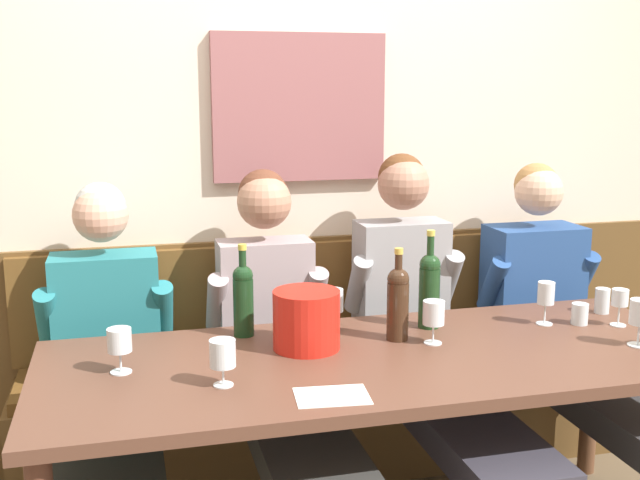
% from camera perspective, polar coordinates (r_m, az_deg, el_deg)
% --- Properties ---
extents(room_wall_back, '(6.80, 0.12, 2.80)m').
position_cam_1_polar(room_wall_back, '(3.33, -0.62, 7.94)').
color(room_wall_back, beige).
rests_on(room_wall_back, ground).
extents(wood_wainscot_panel, '(6.80, 0.03, 0.96)m').
position_cam_1_polar(wood_wainscot_panel, '(3.46, -0.35, -7.56)').
color(wood_wainscot_panel, brown).
rests_on(wood_wainscot_panel, ground).
extents(wall_bench, '(2.52, 0.42, 0.94)m').
position_cam_1_polar(wall_bench, '(3.34, 0.55, -11.89)').
color(wall_bench, brown).
rests_on(wall_bench, ground).
extents(dining_table, '(2.22, 0.85, 0.74)m').
position_cam_1_polar(dining_table, '(2.58, 4.61, -10.06)').
color(dining_table, brown).
rests_on(dining_table, ground).
extents(person_left_seat, '(0.50, 1.28, 1.25)m').
position_cam_1_polar(person_left_seat, '(2.77, -15.50, -10.14)').
color(person_left_seat, '#372435').
rests_on(person_left_seat, ground).
extents(person_center_left_seat, '(0.48, 1.29, 1.28)m').
position_cam_1_polar(person_center_left_seat, '(2.82, -2.69, -8.87)').
color(person_center_left_seat, '#372E3E').
rests_on(person_center_left_seat, ground).
extents(person_right_seat, '(0.48, 1.29, 1.33)m').
position_cam_1_polar(person_right_seat, '(2.99, 8.25, -7.35)').
color(person_right_seat, '#272A2F').
rests_on(person_right_seat, ground).
extents(person_center_right_seat, '(0.51, 1.29, 1.27)m').
position_cam_1_polar(person_center_right_seat, '(3.28, 18.33, -6.58)').
color(person_center_right_seat, '#2A3338').
rests_on(person_center_right_seat, ground).
extents(ice_bucket, '(0.23, 0.23, 0.20)m').
position_cam_1_polar(ice_bucket, '(2.58, -1.01, -5.92)').
color(ice_bucket, red).
rests_on(ice_bucket, dining_table).
extents(wine_bottle_clear_water, '(0.08, 0.08, 0.36)m').
position_cam_1_polar(wine_bottle_clear_water, '(2.81, 8.10, -3.50)').
color(wine_bottle_clear_water, '#1A3A1A').
rests_on(wine_bottle_clear_water, dining_table).
extents(wine_bottle_amber_mid, '(0.08, 0.08, 0.32)m').
position_cam_1_polar(wine_bottle_amber_mid, '(2.67, 5.78, -4.50)').
color(wine_bottle_amber_mid, '#3B2516').
rests_on(wine_bottle_amber_mid, dining_table).
extents(wine_bottle_green_tall, '(0.07, 0.07, 0.33)m').
position_cam_1_polar(wine_bottle_green_tall, '(2.71, -5.70, -4.23)').
color(wine_bottle_green_tall, '#173619').
rests_on(wine_bottle_green_tall, dining_table).
extents(wine_glass_by_bottle, '(0.08, 0.08, 0.15)m').
position_cam_1_polar(wine_glass_by_bottle, '(2.78, 0.91, -4.64)').
color(wine_glass_by_bottle, silver).
rests_on(wine_glass_by_bottle, dining_table).
extents(wine_glass_mid_left, '(0.08, 0.08, 0.14)m').
position_cam_1_polar(wine_glass_mid_left, '(2.29, -7.24, -8.36)').
color(wine_glass_mid_left, silver).
rests_on(wine_glass_mid_left, dining_table).
extents(wine_glass_left_end, '(0.06, 0.06, 0.14)m').
position_cam_1_polar(wine_glass_left_end, '(3.02, 21.32, -4.15)').
color(wine_glass_left_end, silver).
rests_on(wine_glass_left_end, dining_table).
extents(wine_glass_center_front, '(0.06, 0.06, 0.16)m').
position_cam_1_polar(wine_glass_center_front, '(2.95, 16.38, -3.97)').
color(wine_glass_center_front, silver).
rests_on(wine_glass_center_front, dining_table).
extents(wine_glass_near_bucket, '(0.07, 0.07, 0.14)m').
position_cam_1_polar(wine_glass_near_bucket, '(2.45, -14.62, -7.37)').
color(wine_glass_near_bucket, silver).
rests_on(wine_glass_near_bucket, dining_table).
extents(wine_glass_mid_right, '(0.07, 0.07, 0.15)m').
position_cam_1_polar(wine_glass_mid_right, '(2.65, 8.41, -5.52)').
color(wine_glass_mid_right, silver).
rests_on(wine_glass_mid_right, dining_table).
extents(water_tumbler_left, '(0.06, 0.06, 0.10)m').
position_cam_1_polar(water_tumbler_left, '(3.18, 20.16, -4.24)').
color(water_tumbler_left, silver).
rests_on(water_tumbler_left, dining_table).
extents(water_tumbler_right, '(0.06, 0.06, 0.08)m').
position_cam_1_polar(water_tumbler_right, '(3.01, 18.67, -5.20)').
color(water_tumbler_right, silver).
rests_on(water_tumbler_right, dining_table).
extents(tasting_sheet_left_guest, '(0.22, 0.17, 0.00)m').
position_cam_1_polar(tasting_sheet_left_guest, '(2.23, 0.90, -11.47)').
color(tasting_sheet_left_guest, white).
rests_on(tasting_sheet_left_guest, dining_table).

